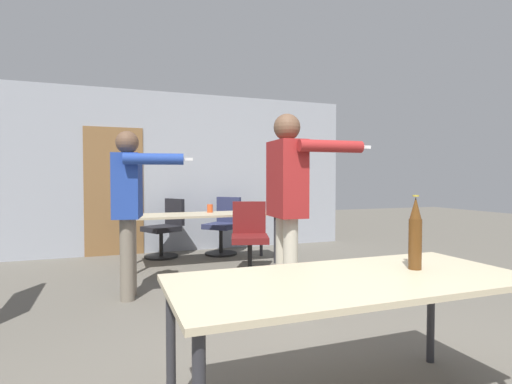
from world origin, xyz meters
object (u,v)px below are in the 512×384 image
at_px(office_chair_side_rolled, 165,230).
at_px(office_chair_far_left, 223,228).
at_px(beer_bottle, 415,234).
at_px(person_far_watching, 129,198).
at_px(drink_cup, 210,208).
at_px(person_center_tall, 288,192).
at_px(office_chair_mid_tucked, 250,241).

distance_m(office_chair_side_rolled, office_chair_far_left, 0.93).
height_order(office_chair_far_left, beer_bottle, beer_bottle).
bearing_deg(office_chair_far_left, person_far_watching, 97.85).
bearing_deg(person_far_watching, drink_cup, 150.97).
distance_m(office_chair_far_left, drink_cup, 0.73).
xyz_separation_m(person_center_tall, person_far_watching, (-1.35, 0.97, -0.07)).
height_order(office_chair_side_rolled, office_chair_mid_tucked, office_chair_mid_tucked).
bearing_deg(beer_bottle, office_chair_mid_tucked, 88.17).
xyz_separation_m(office_chair_side_rolled, drink_cup, (0.58, -0.60, 0.37)).
distance_m(office_chair_mid_tucked, drink_cup, 1.05).
bearing_deg(office_chair_far_left, office_chair_mid_tucked, 133.41).
distance_m(person_center_tall, office_chair_side_rolled, 3.20).
relative_size(office_chair_far_left, office_chair_mid_tucked, 0.99).
xyz_separation_m(person_center_tall, office_chair_mid_tucked, (0.15, 1.50, -0.67)).
bearing_deg(office_chair_far_left, person_center_tall, 131.62).
bearing_deg(drink_cup, office_chair_side_rolled, 133.83).
bearing_deg(office_chair_mid_tucked, drink_cup, -55.44).
distance_m(person_far_watching, beer_bottle, 2.88).
height_order(person_far_watching, office_chair_mid_tucked, person_far_watching).
distance_m(beer_bottle, drink_cup, 4.00).
xyz_separation_m(person_far_watching, office_chair_side_rolled, (0.63, 2.08, -0.61)).
relative_size(office_chair_side_rolled, office_chair_far_left, 0.99).
relative_size(person_far_watching, drink_cup, 14.35).
bearing_deg(person_center_tall, person_far_watching, -123.18).
bearing_deg(person_far_watching, office_chair_mid_tucked, 119.94).
bearing_deg(office_chair_side_rolled, person_center_tall, 165.13).
height_order(office_chair_side_rolled, drink_cup, office_chair_side_rolled).
bearing_deg(beer_bottle, office_chair_far_left, 88.04).
relative_size(office_chair_side_rolled, drink_cup, 7.59).
bearing_deg(person_far_watching, office_chair_side_rolled, 173.40).
distance_m(person_far_watching, office_chair_far_left, 2.61).
relative_size(office_chair_mid_tucked, beer_bottle, 2.24).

